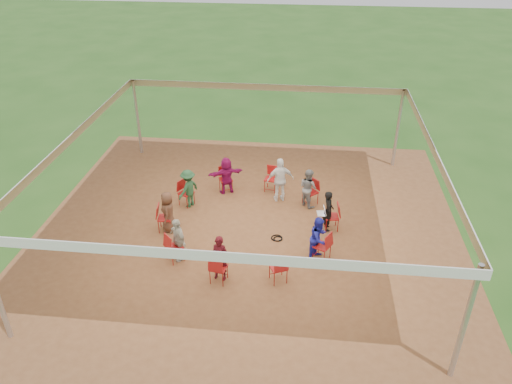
# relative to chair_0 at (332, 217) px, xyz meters

# --- Properties ---
(ground) EXTENTS (80.00, 80.00, 0.00)m
(ground) POSITION_rel_chair_0_xyz_m (-2.54, -0.32, -0.45)
(ground) COLOR #275019
(ground) RESTS_ON ground
(dirt_patch) EXTENTS (13.00, 13.00, 0.00)m
(dirt_patch) POSITION_rel_chair_0_xyz_m (-2.54, -0.32, -0.44)
(dirt_patch) COLOR brown
(dirt_patch) RESTS_ON ground
(tent) EXTENTS (10.33, 10.33, 3.00)m
(tent) POSITION_rel_chair_0_xyz_m (-2.54, -0.32, 1.92)
(tent) COLOR #B2B2B7
(tent) RESTS_ON ground
(chair_0) EXTENTS (0.49, 0.47, 0.90)m
(chair_0) POSITION_rel_chair_0_xyz_m (0.00, 0.00, 0.00)
(chair_0) COLOR #A61413
(chair_0) RESTS_ON ground
(chair_1) EXTENTS (0.61, 0.61, 0.90)m
(chair_1) POSITION_rel_chair_0_xyz_m (-0.67, 1.43, 0.00)
(chair_1) COLOR #A61413
(chair_1) RESTS_ON ground
(chair_2) EXTENTS (0.50, 0.51, 0.90)m
(chair_2) POSITION_rel_chair_0_xyz_m (-2.06, 2.20, 0.00)
(chair_2) COLOR #A61413
(chair_2) RESTS_ON ground
(chair_3) EXTENTS (0.57, 0.58, 0.90)m
(chair_3) POSITION_rel_chair_0_xyz_m (-3.63, 2.00, 0.00)
(chair_3) COLOR #A61413
(chair_3) RESTS_ON ground
(chair_4) EXTENTS (0.59, 0.58, 0.90)m
(chair_4) POSITION_rel_chair_0_xyz_m (-4.79, 0.92, 0.00)
(chair_4) COLOR #A61413
(chair_4) RESTS_ON ground
(chair_5) EXTENTS (0.49, 0.47, 0.90)m
(chair_5) POSITION_rel_chair_0_xyz_m (-5.08, -0.63, 0.00)
(chair_5) COLOR #A61413
(chair_5) RESTS_ON ground
(chair_6) EXTENTS (0.61, 0.61, 0.90)m
(chair_6) POSITION_rel_chair_0_xyz_m (-4.41, -2.07, 0.00)
(chair_6) COLOR #A61413
(chair_6) RESTS_ON ground
(chair_7) EXTENTS (0.50, 0.51, 0.90)m
(chair_7) POSITION_rel_chair_0_xyz_m (-3.03, -2.83, 0.00)
(chair_7) COLOR #A61413
(chair_7) RESTS_ON ground
(chair_8) EXTENTS (0.57, 0.58, 0.90)m
(chair_8) POSITION_rel_chair_0_xyz_m (-1.45, -2.64, 0.00)
(chair_8) COLOR #A61413
(chair_8) RESTS_ON ground
(chair_9) EXTENTS (0.59, 0.58, 0.90)m
(chair_9) POSITION_rel_chair_0_xyz_m (-0.30, -1.55, 0.00)
(chair_9) COLOR #A61413
(chair_9) RESTS_ON ground
(person_seated_0) EXTENTS (0.38, 0.52, 1.33)m
(person_seated_0) POSITION_rel_chair_0_xyz_m (-0.12, -0.01, 0.22)
(person_seated_0) COLOR black
(person_seated_0) RESTS_ON ground
(person_seated_1) EXTENTS (0.71, 0.73, 1.33)m
(person_seated_1) POSITION_rel_chair_0_xyz_m (-0.76, 1.35, 0.22)
(person_seated_1) COLOR gray
(person_seated_1) RESTS_ON ground
(person_seated_2) EXTENTS (1.31, 0.94, 1.33)m
(person_seated_2) POSITION_rel_chair_0_xyz_m (-3.58, 1.89, 0.22)
(person_seated_2) COLOR #911054
(person_seated_2) RESTS_ON ground
(person_seated_3) EXTENTS (0.79, 0.96, 1.33)m
(person_seated_3) POSITION_rel_chair_0_xyz_m (-4.68, 0.86, 0.22)
(person_seated_3) COLOR #214A2B
(person_seated_3) RESTS_ON ground
(person_seated_4) EXTENTS (0.44, 0.69, 1.33)m
(person_seated_4) POSITION_rel_chair_0_xyz_m (-4.96, -0.62, 0.22)
(person_seated_4) COLOR #503121
(person_seated_4) RESTS_ON ground
(person_seated_5) EXTENTS (0.82, 0.84, 1.33)m
(person_seated_5) POSITION_rel_chair_0_xyz_m (-4.32, -1.99, 0.22)
(person_seated_5) COLOR beige
(person_seated_5) RESTS_ON ground
(person_seated_6) EXTENTS (0.54, 0.40, 1.33)m
(person_seated_6) POSITION_rel_chair_0_xyz_m (-3.00, -2.72, 0.22)
(person_seated_6) COLOR #430A11
(person_seated_6) RESTS_ON ground
(person_seated_7) EXTENTS (0.64, 0.75, 1.33)m
(person_seated_7) POSITION_rel_chair_0_xyz_m (-0.40, -1.50, 0.22)
(person_seated_7) COLOR #1E219B
(person_seated_7) RESTS_ON ground
(standing_person) EXTENTS (1.01, 0.72, 1.56)m
(standing_person) POSITION_rel_chair_0_xyz_m (-1.70, 1.56, 0.34)
(standing_person) COLOR white
(standing_person) RESTS_ON ground
(cable_coil) EXTENTS (0.39, 0.39, 0.03)m
(cable_coil) POSITION_rel_chair_0_xyz_m (-1.62, -0.72, -0.43)
(cable_coil) COLOR black
(cable_coil) RESTS_ON ground
(laptop) EXTENTS (0.31, 0.37, 0.23)m
(laptop) POSITION_rel_chair_0_xyz_m (-0.28, -0.03, 0.18)
(laptop) COLOR #B7B7BC
(laptop) RESTS_ON ground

